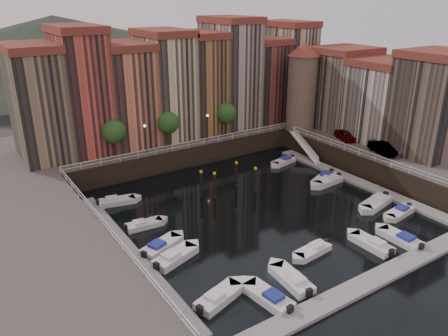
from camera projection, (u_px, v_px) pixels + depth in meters
ground at (255, 209)px, 51.57m from camera, size 200.00×200.00×0.00m
quay_far at (159, 140)px, 71.23m from camera, size 80.00×20.00×3.00m
quay_right at (416, 157)px, 63.76m from camera, size 20.00×36.00×3.00m
dock_left at (128, 253)px, 42.46m from camera, size 2.00×28.00×0.35m
dock_right at (355, 181)px, 59.00m from camera, size 2.00×28.00×0.35m
dock_near at (372, 281)px, 38.29m from camera, size 30.00×2.00×0.35m
mountains at (46, 50)px, 135.05m from camera, size 145.00×100.00×18.00m
far_terrace at (182, 83)px, 67.50m from camera, size 48.70×10.30×17.50m
right_terrace at (384, 97)px, 64.54m from camera, size 9.30×24.30×14.00m
corner_tower at (302, 85)px, 69.31m from camera, size 5.20×5.20×13.80m
promenade_trees at (172, 122)px, 62.62m from camera, size 21.20×3.20×5.20m
street_lamps at (178, 128)px, 62.26m from camera, size 10.36×0.36×4.18m
railings at (232, 166)px, 53.98m from camera, size 36.08×34.04×0.52m
gangway at (305, 146)px, 67.37m from camera, size 2.78×8.32×3.73m
mooring_pilings at (227, 181)px, 55.02m from camera, size 6.63×3.29×3.78m
boat_left_0 at (219, 297)px, 35.83m from camera, size 4.98×3.03×1.12m
boat_left_1 at (175, 257)px, 41.36m from camera, size 5.14×3.27×1.16m
boat_left_2 at (161, 246)px, 43.14m from camera, size 4.98×3.30×1.12m
boat_left_3 at (143, 225)px, 47.34m from camera, size 4.26×1.79×0.97m
boat_left_4 at (116, 201)px, 52.70m from camera, size 4.68×2.51×1.05m
boat_right_0 at (400, 212)px, 50.02m from camera, size 4.51×2.12×1.01m
boat_right_1 at (376, 203)px, 52.23m from camera, size 5.38×2.92×1.20m
boat_right_2 at (328, 181)px, 58.38m from camera, size 5.04×2.18×1.14m
boat_right_3 at (325, 178)px, 59.11m from camera, size 5.24×3.55×1.19m
boat_right_4 at (284, 161)px, 65.45m from camera, size 4.54×2.40×1.02m
boat_near_0 at (269, 297)px, 35.83m from camera, size 2.34×5.02×1.13m
boat_near_1 at (292, 280)px, 38.06m from camera, size 2.23×5.07×1.15m
boat_near_2 at (372, 244)px, 43.56m from camera, size 1.78×4.80×1.10m
boat_near_3 at (401, 239)px, 44.52m from camera, size 1.82×4.87×1.12m
car_a at (345, 136)px, 66.01m from camera, size 3.07×4.66×1.48m
car_b at (383, 149)px, 60.13m from camera, size 2.88×5.07×1.58m
car_c at (386, 149)px, 60.33m from camera, size 2.14×5.06×1.46m
boat_extra_6 at (313, 250)px, 42.54m from camera, size 4.39×1.96×0.99m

